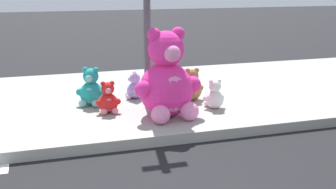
% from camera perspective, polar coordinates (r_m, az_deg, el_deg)
% --- Properties ---
extents(sidewalk, '(28.00, 4.40, 0.15)m').
position_cam_1_polar(sidewalk, '(7.71, -11.36, -1.10)').
color(sidewalk, '#9E9B93').
rests_on(sidewalk, ground_plane).
extents(sign_pole, '(0.56, 0.11, 3.20)m').
position_cam_1_polar(sign_pole, '(6.80, -2.82, 12.25)').
color(sign_pole, '#4C4C51').
rests_on(sign_pole, sidewalk).
extents(plush_pink_large, '(1.04, 0.92, 1.35)m').
position_cam_1_polar(plush_pink_large, '(6.44, -0.11, 1.68)').
color(plush_pink_large, '#F22D93').
rests_on(plush_pink_large, sidewalk).
extents(plush_lavender, '(0.33, 0.36, 0.47)m').
position_cam_1_polar(plush_lavender, '(7.54, -4.49, 0.88)').
color(plush_lavender, '#B28CD8').
rests_on(plush_lavender, sidewalk).
extents(plush_brown, '(0.43, 0.39, 0.56)m').
position_cam_1_polar(plush_brown, '(7.44, 3.15, 1.00)').
color(plush_brown, olive).
rests_on(plush_brown, sidewalk).
extents(plush_white, '(0.37, 0.33, 0.48)m').
position_cam_1_polar(plush_white, '(6.99, 6.14, -0.26)').
color(plush_white, white).
rests_on(plush_white, sidewalk).
extents(plush_red, '(0.39, 0.34, 0.50)m').
position_cam_1_polar(plush_red, '(6.76, -7.91, -0.75)').
color(plush_red, red).
rests_on(plush_red, sidewalk).
extents(plush_teal, '(0.46, 0.46, 0.64)m').
position_cam_1_polar(plush_teal, '(7.22, -10.14, 0.58)').
color(plush_teal, teal).
rests_on(plush_teal, sidewalk).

